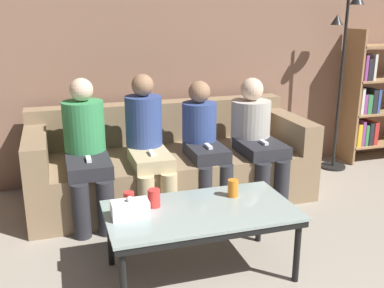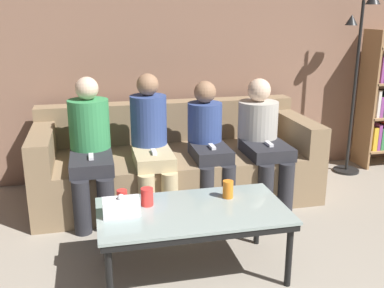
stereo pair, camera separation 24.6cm
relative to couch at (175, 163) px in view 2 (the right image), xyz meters
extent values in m
cube|color=#8C6651|center=(0.00, 0.56, 1.01)|extent=(12.00, 0.06, 2.60)
cube|color=#897051|center=(0.00, -0.06, -0.08)|extent=(2.41, 0.98, 0.42)
cube|color=#897051|center=(0.00, 0.33, 0.32)|extent=(2.41, 0.20, 0.37)
cube|color=#897051|center=(-1.11, -0.06, 0.26)|extent=(0.18, 0.98, 0.26)
cube|color=#897051|center=(1.11, -0.06, 0.26)|extent=(0.18, 0.98, 0.26)
cube|color=#8C9E99|center=(-0.14, -1.29, 0.14)|extent=(1.16, 0.63, 0.02)
cube|color=black|center=(-0.14, -1.29, 0.11)|extent=(1.14, 0.62, 0.04)
cylinder|color=black|center=(-0.67, -1.56, -0.10)|extent=(0.04, 0.04, 0.38)
cylinder|color=black|center=(0.39, -1.56, -0.10)|extent=(0.04, 0.04, 0.38)
cylinder|color=black|center=(-0.67, -1.03, -0.10)|extent=(0.04, 0.04, 0.38)
cylinder|color=black|center=(0.39, -1.03, -0.10)|extent=(0.04, 0.04, 0.38)
cylinder|color=orange|center=(0.13, -1.17, 0.21)|extent=(0.07, 0.07, 0.12)
cylinder|color=red|center=(-0.40, -1.17, 0.20)|extent=(0.08, 0.08, 0.11)
cylinder|color=red|center=(-0.55, -1.15, 0.20)|extent=(0.07, 0.07, 0.11)
cube|color=white|center=(-0.57, -1.27, 0.20)|extent=(0.22, 0.12, 0.10)
sphere|color=white|center=(-0.57, -1.27, 0.26)|extent=(0.04, 0.04, 0.04)
cube|color=#9E754C|center=(2.10, 0.33, 0.42)|extent=(0.02, 0.32, 1.43)
cube|color=gold|center=(2.18, 0.33, 0.02)|extent=(0.05, 0.24, 0.25)
cube|color=#8E4293|center=(2.23, 0.33, 0.04)|extent=(0.04, 0.24, 0.28)
cube|color=#38844C|center=(2.27, 0.33, 0.01)|extent=(0.04, 0.24, 0.23)
cube|color=#232328|center=(2.33, 0.33, 0.02)|extent=(0.05, 0.24, 0.25)
cube|color=silver|center=(2.17, 0.33, 0.40)|extent=(0.03, 0.24, 0.28)
cube|color=#8E4293|center=(2.21, 0.33, 0.36)|extent=(0.04, 0.24, 0.21)
cube|color=#38844C|center=(2.27, 0.33, 0.36)|extent=(0.06, 0.24, 0.21)
cube|color=#8E4293|center=(2.17, 0.33, 0.75)|extent=(0.03, 0.24, 0.26)
cube|color=#232328|center=(2.23, 0.33, 0.73)|extent=(0.06, 0.24, 0.23)
cylinder|color=black|center=(1.85, 0.18, -0.28)|extent=(0.26, 0.26, 0.02)
cylinder|color=black|center=(1.85, 0.18, 0.60)|extent=(0.03, 0.03, 1.78)
cone|color=black|center=(1.77, 0.22, 1.24)|extent=(0.12, 0.12, 0.10)
cylinder|color=#28282D|center=(-0.82, -0.59, -0.08)|extent=(0.13, 0.13, 0.42)
cylinder|color=#28282D|center=(-0.64, -0.59, -0.08)|extent=(0.13, 0.13, 0.42)
cube|color=#28282D|center=(-0.73, -0.35, 0.18)|extent=(0.33, 0.49, 0.10)
cylinder|color=#388E51|center=(-0.73, -0.11, 0.38)|extent=(0.33, 0.33, 0.50)
sphere|color=beige|center=(-0.73, -0.11, 0.73)|extent=(0.18, 0.18, 0.18)
cube|color=white|center=(-0.73, -0.40, 0.25)|extent=(0.04, 0.12, 0.02)
cylinder|color=tan|center=(-0.33, -0.57, -0.08)|extent=(0.13, 0.13, 0.42)
cylinder|color=tan|center=(-0.15, -0.57, -0.08)|extent=(0.13, 0.13, 0.42)
cube|color=tan|center=(-0.24, -0.34, 0.18)|extent=(0.30, 0.47, 0.10)
cylinder|color=#334784|center=(-0.24, -0.11, 0.39)|extent=(0.30, 0.30, 0.52)
sphere|color=#997051|center=(-0.24, -0.11, 0.74)|extent=(0.18, 0.18, 0.18)
cube|color=white|center=(-0.24, -0.39, 0.25)|extent=(0.04, 0.12, 0.02)
cylinder|color=#28282D|center=(0.15, -0.52, -0.08)|extent=(0.13, 0.13, 0.42)
cylinder|color=#28282D|center=(0.33, -0.52, -0.08)|extent=(0.13, 0.13, 0.42)
cube|color=#28282D|center=(0.24, -0.31, 0.18)|extent=(0.30, 0.41, 0.10)
cylinder|color=#334784|center=(0.24, -0.11, 0.35)|extent=(0.30, 0.30, 0.43)
sphere|color=#997051|center=(0.24, -0.11, 0.66)|extent=(0.19, 0.19, 0.19)
cube|color=white|center=(0.24, -0.35, 0.25)|extent=(0.04, 0.12, 0.02)
cylinder|color=#28282D|center=(0.64, -0.57, -0.08)|extent=(0.13, 0.13, 0.42)
cylinder|color=#28282D|center=(0.82, -0.57, -0.08)|extent=(0.13, 0.13, 0.42)
cube|color=#28282D|center=(0.73, -0.34, 0.18)|extent=(0.35, 0.46, 0.10)
cylinder|color=#B7B2A8|center=(0.73, -0.11, 0.34)|extent=(0.35, 0.35, 0.42)
sphere|color=beige|center=(0.73, -0.11, 0.65)|extent=(0.20, 0.20, 0.20)
cube|color=white|center=(0.73, -0.38, 0.25)|extent=(0.04, 0.12, 0.02)
camera|label=1|loc=(-0.94, -3.69, 1.32)|focal=42.00mm
camera|label=2|loc=(-0.70, -3.75, 1.32)|focal=42.00mm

